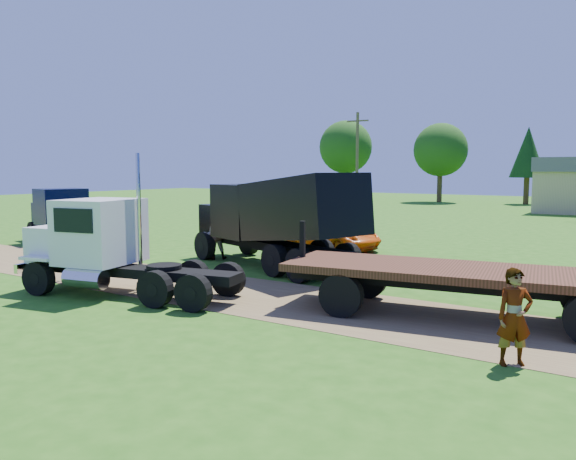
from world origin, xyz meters
The scene contains 10 objects.
ground centered at (0.00, 0.00, 0.00)m, with size 140.00×140.00×0.00m, color #255A13.
dirt_track centered at (0.00, 0.00, 0.01)m, with size 120.00×4.20×0.01m, color brown.
white_semi_tractor centered at (-3.88, -2.16, 1.42)m, with size 7.07×3.53×4.17m.
black_dump_truck centered at (-1.94, 4.20, 1.97)m, with size 8.41×4.81×3.59m.
navy_truck centered at (-14.89, 4.31, 1.39)m, with size 6.39×3.52×2.72m.
orange_pickup centered at (-2.72, 9.89, 0.68)m, with size 2.25×4.88×1.36m, color #EA5D0B.
flatbed_trailer centered at (5.93, 0.88, 0.97)m, with size 9.14×4.00×2.26m.
spectator_a centered at (7.74, -2.00, 0.93)m, with size 0.68×0.44×1.86m, color #999999.
spectator_b centered at (-5.25, 4.50, 0.99)m, with size 0.96×0.75×1.97m, color #999999.
tan_shed centered at (4.00, 40.00, 2.42)m, with size 6.20×5.40×4.70m.
Camera 1 is at (9.85, -12.92, 3.68)m, focal length 35.00 mm.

